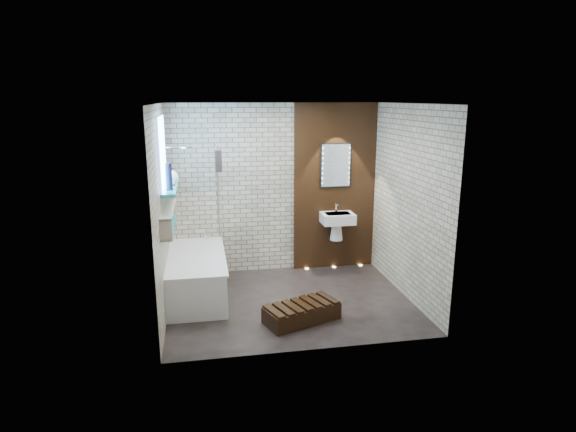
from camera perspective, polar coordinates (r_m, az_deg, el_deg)
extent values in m
plane|color=black|center=(6.60, 0.24, -10.05)|extent=(3.20, 3.20, 0.00)
cube|color=#A0987F|center=(7.44, -1.60, 3.20)|extent=(3.20, 0.04, 2.60)
cube|color=#A0987F|center=(4.96, 3.03, -2.25)|extent=(3.20, 0.04, 2.60)
cube|color=#A0987F|center=(6.11, -14.67, 0.39)|extent=(0.04, 2.60, 2.60)
cube|color=#A0987F|center=(6.67, 13.90, 1.54)|extent=(0.04, 2.60, 2.60)
plane|color=white|center=(6.04, 0.26, 13.15)|extent=(3.20, 3.20, 0.00)
cube|color=black|center=(7.62, 5.53, 3.39)|extent=(1.30, 0.06, 2.60)
cube|color=#7FADE0|center=(6.33, -14.71, 7.29)|extent=(0.03, 1.00, 0.90)
cube|color=teal|center=(6.40, -13.78, 3.14)|extent=(0.18, 1.00, 0.04)
cube|color=teal|center=(6.30, -13.83, -1.17)|extent=(0.14, 1.30, 0.03)
cube|color=#B2A899|center=(6.24, -13.95, 0.86)|extent=(0.14, 1.30, 0.03)
cube|color=#B2A899|center=(5.66, -14.23, -1.69)|extent=(0.14, 0.03, 0.26)
cube|color=#B2A899|center=(6.89, -13.60, 1.10)|extent=(0.14, 0.03, 0.26)
cube|color=white|center=(6.82, -10.72, -7.01)|extent=(0.75, 1.70, 0.55)
cube|color=white|center=(6.72, -10.83, -4.70)|extent=(0.79, 1.74, 0.03)
cylinder|color=silver|center=(7.40, -9.69, -2.32)|extent=(0.04, 0.04, 0.12)
cube|color=white|center=(6.97, -8.17, 2.16)|extent=(0.01, 0.78, 1.40)
cube|color=black|center=(6.59, -8.23, 6.52)|extent=(0.09, 0.22, 0.29)
cylinder|color=silver|center=(6.92, -11.99, 7.96)|extent=(0.18, 0.18, 0.02)
cube|color=white|center=(7.51, 5.88, -0.28)|extent=(0.50, 0.36, 0.16)
cone|color=white|center=(7.62, 5.74, -1.79)|extent=(0.20, 0.20, 0.28)
cylinder|color=silver|center=(7.57, 5.70, 1.00)|extent=(0.03, 0.03, 0.14)
cube|color=black|center=(7.53, 5.66, 5.96)|extent=(0.50, 0.02, 0.70)
cube|color=silver|center=(7.52, 5.68, 5.95)|extent=(0.45, 0.01, 0.65)
cube|color=black|center=(6.03, 1.63, -11.39)|extent=(1.00, 0.70, 0.20)
cylinder|color=maroon|center=(5.87, -14.09, -1.57)|extent=(0.05, 0.05, 0.11)
cylinder|color=maroon|center=(6.61, -13.71, 0.30)|extent=(0.06, 0.06, 0.14)
sphere|color=white|center=(6.51, -13.69, 4.41)|extent=(0.20, 0.20, 0.20)
cylinder|color=black|center=(6.17, -13.88, 4.54)|extent=(0.08, 0.08, 0.34)
cylinder|color=#FFD899|center=(7.78, 2.24, -6.22)|extent=(0.06, 0.06, 0.01)
cylinder|color=#FFD899|center=(7.89, 5.45, -6.00)|extent=(0.06, 0.06, 0.01)
cylinder|color=#FFD899|center=(8.02, 8.56, -5.76)|extent=(0.06, 0.06, 0.01)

